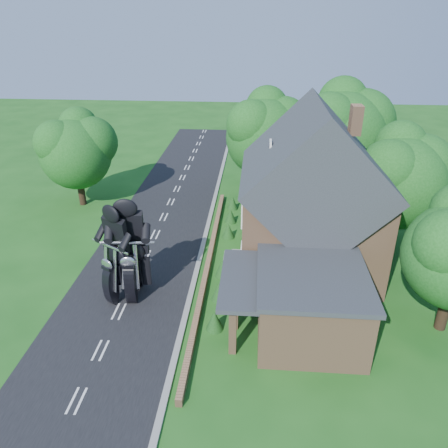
# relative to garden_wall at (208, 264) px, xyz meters

# --- Properties ---
(ground) EXTENTS (120.00, 120.00, 0.00)m
(ground) POSITION_rel_garden_wall_xyz_m (-4.30, -5.00, -0.20)
(ground) COLOR #195016
(ground) RESTS_ON ground
(road) EXTENTS (7.00, 80.00, 0.02)m
(road) POSITION_rel_garden_wall_xyz_m (-4.30, -5.00, -0.19)
(road) COLOR black
(road) RESTS_ON ground
(kerb) EXTENTS (0.30, 80.00, 0.12)m
(kerb) POSITION_rel_garden_wall_xyz_m (-0.65, -5.00, -0.14)
(kerb) COLOR gray
(kerb) RESTS_ON ground
(garden_wall) EXTENTS (0.30, 22.00, 0.40)m
(garden_wall) POSITION_rel_garden_wall_xyz_m (0.00, 0.00, 0.00)
(garden_wall) COLOR #9A6F4E
(garden_wall) RESTS_ON ground
(house) EXTENTS (9.54, 8.64, 10.24)m
(house) POSITION_rel_garden_wall_xyz_m (6.19, 1.00, 4.14)
(house) COLOR #9A6F4E
(house) RESTS_ON ground
(annex) EXTENTS (7.05, 5.94, 3.44)m
(annex) POSITION_rel_garden_wall_xyz_m (5.57, -5.80, 1.57)
(annex) COLOR #9A6F4E
(annex) RESTS_ON ground
(tree_house_right) EXTENTS (6.51, 6.00, 8.40)m
(tree_house_right) POSITION_rel_garden_wall_xyz_m (12.35, 3.62, 4.99)
(tree_house_right) COLOR black
(tree_house_right) RESTS_ON ground
(tree_behind_house) EXTENTS (7.81, 7.20, 10.08)m
(tree_behind_house) POSITION_rel_garden_wall_xyz_m (9.88, 11.14, 6.03)
(tree_behind_house) COLOR black
(tree_behind_house) RESTS_ON ground
(tree_behind_left) EXTENTS (6.94, 6.40, 9.16)m
(tree_behind_left) POSITION_rel_garden_wall_xyz_m (3.86, 12.13, 5.53)
(tree_behind_left) COLOR black
(tree_behind_left) RESTS_ON ground
(tree_far_road) EXTENTS (6.08, 5.60, 7.84)m
(tree_far_road) POSITION_rel_garden_wall_xyz_m (-11.16, 9.11, 4.64)
(tree_far_road) COLOR black
(tree_far_road) RESTS_ON ground
(shrub_a) EXTENTS (0.90, 0.90, 1.10)m
(shrub_a) POSITION_rel_garden_wall_xyz_m (1.00, -6.00, 0.35)
(shrub_a) COLOR #133C13
(shrub_a) RESTS_ON ground
(shrub_b) EXTENTS (0.90, 0.90, 1.10)m
(shrub_b) POSITION_rel_garden_wall_xyz_m (1.00, -3.50, 0.35)
(shrub_b) COLOR #133C13
(shrub_b) RESTS_ON ground
(shrub_c) EXTENTS (0.90, 0.90, 1.10)m
(shrub_c) POSITION_rel_garden_wall_xyz_m (1.00, -1.00, 0.35)
(shrub_c) COLOR #133C13
(shrub_c) RESTS_ON ground
(shrub_d) EXTENTS (0.90, 0.90, 1.10)m
(shrub_d) POSITION_rel_garden_wall_xyz_m (1.00, 4.00, 0.35)
(shrub_d) COLOR #133C13
(shrub_d) RESTS_ON ground
(shrub_e) EXTENTS (0.90, 0.90, 1.10)m
(shrub_e) POSITION_rel_garden_wall_xyz_m (1.00, 6.50, 0.35)
(shrub_e) COLOR #133C13
(shrub_e) RESTS_ON ground
(shrub_f) EXTENTS (0.90, 0.90, 1.10)m
(shrub_f) POSITION_rel_garden_wall_xyz_m (1.00, 9.00, 0.35)
(shrub_f) COLOR #133C13
(shrub_f) RESTS_ON ground
(motorcycle_lead) EXTENTS (0.66, 1.97, 1.80)m
(motorcycle_lead) POSITION_rel_garden_wall_xyz_m (-3.84, -3.35, 0.70)
(motorcycle_lead) COLOR black
(motorcycle_lead) RESTS_ON ground
(motorcycle_follow) EXTENTS (1.33, 1.83, 1.72)m
(motorcycle_follow) POSITION_rel_garden_wall_xyz_m (-4.43, -3.60, 0.66)
(motorcycle_follow) COLOR black
(motorcycle_follow) RESTS_ON ground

